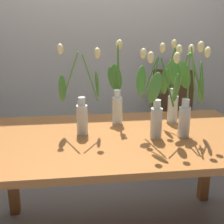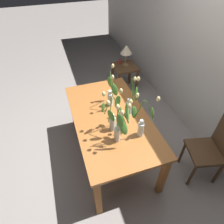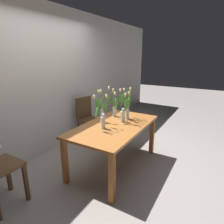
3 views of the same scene
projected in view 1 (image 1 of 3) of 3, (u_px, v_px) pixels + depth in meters
room_wall_rear at (99, 24)px, 2.97m from camera, size 9.00×0.10×2.70m
dining_table at (120, 150)px, 1.82m from camera, size 1.60×0.90×0.74m
tulip_vase_0 at (188, 97)px, 1.75m from camera, size 0.22×0.20×0.55m
tulip_vase_1 at (81, 106)px, 1.78m from camera, size 0.25×0.12×0.53m
tulip_vase_2 at (156, 104)px, 1.70m from camera, size 0.25×0.26×0.51m
tulip_vase_3 at (117, 97)px, 1.98m from camera, size 0.12×0.15×0.54m
tulip_vase_4 at (171, 96)px, 2.00m from camera, size 0.16×0.26×0.54m
dining_chair at (172, 113)px, 2.95m from camera, size 0.48×0.48×0.93m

